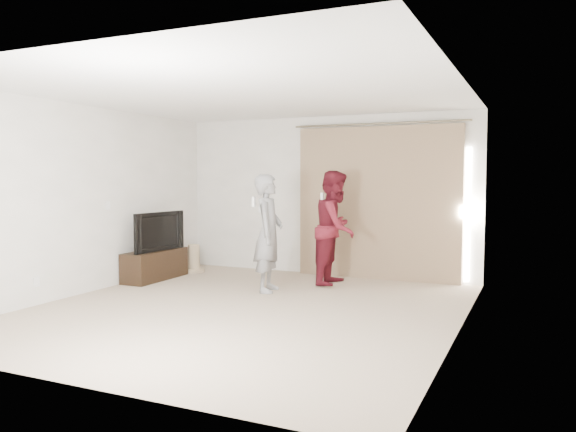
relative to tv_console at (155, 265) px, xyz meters
The scene contains 10 objects.
floor 2.57m from the tv_console, 27.59° to the right, with size 5.50×5.50×0.00m, color tan.
wall_back 2.95m from the tv_console, 34.67° to the left, with size 5.00×0.04×2.60m, color white.
wall_left 1.61m from the tv_console, 101.23° to the right, with size 0.04×5.50×2.60m.
ceiling 3.49m from the tv_console, 27.59° to the right, with size 5.00×5.50×0.01m, color white.
curtain 3.65m from the tv_console, 25.22° to the left, with size 2.80×0.11×2.46m.
tv_console is the anchor object (origin of this frame).
tv 0.53m from the tv_console, ahead, with size 1.05×0.14×0.61m, color black.
scratching_post 0.85m from the tv_console, 78.80° to the left, with size 0.35×0.35×0.47m.
person_man 2.12m from the tv_console, ahead, with size 0.52×0.67×1.65m.
person_woman 2.90m from the tv_console, 16.75° to the left, with size 0.66×0.84×1.71m.
Camera 1 is at (3.24, -5.93, 1.61)m, focal length 35.00 mm.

